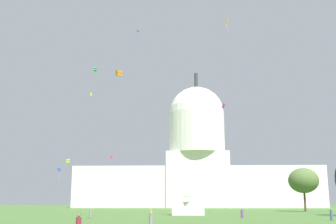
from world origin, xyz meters
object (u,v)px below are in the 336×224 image
at_px(person_tan_near_tree_east, 151,215).
at_px(kite_black_high, 139,33).
at_px(event_tent, 189,200).
at_px(kite_lime_low, 68,161).
at_px(tree_east_far, 304,181).
at_px(capitol_building, 197,162).
at_px(person_grey_back_right, 91,213).
at_px(kite_red_low, 111,157).
at_px(kite_yellow_high, 91,94).
at_px(person_purple_back_left, 242,214).
at_px(kite_blue_low, 59,170).
at_px(kite_orange_mid, 119,73).
at_px(kite_gold_high, 227,21).
at_px(person_denim_lawn_far_right, 331,215).
at_px(person_grey_mid_left, 151,223).
at_px(kite_magenta_mid, 223,106).
at_px(kite_turquoise_mid, 217,131).
at_px(kite_green_high, 95,69).

height_order(person_tan_near_tree_east, kite_black_high, kite_black_high).
xyz_separation_m(event_tent, kite_lime_low, (-35.88, 33.14, 11.73)).
bearing_deg(kite_lime_low, tree_east_far, -102.95).
height_order(capitol_building, person_grey_back_right, capitol_building).
bearing_deg(kite_red_low, kite_yellow_high, -146.67).
height_order(person_purple_back_left, person_tan_near_tree_east, person_purple_back_left).
xyz_separation_m(event_tent, kite_blue_low, (-33.40, 16.19, 7.79)).
xyz_separation_m(kite_red_low, kite_orange_mid, (15.76, -83.97, 3.42)).
height_order(event_tent, kite_blue_low, kite_blue_low).
relative_size(kite_gold_high, kite_black_high, 1.18).
bearing_deg(kite_orange_mid, kite_lime_low, 79.24).
height_order(person_denim_lawn_far_right, kite_red_low, kite_red_low).
distance_m(person_grey_mid_left, kite_orange_mid, 27.67).
relative_size(capitol_building, event_tent, 16.29).
bearing_deg(kite_magenta_mid, tree_east_far, 38.74).
distance_m(person_purple_back_left, person_tan_near_tree_east, 17.14).
bearing_deg(kite_gold_high, kite_lime_low, 138.12).
height_order(person_tan_near_tree_east, kite_orange_mid, kite_orange_mid).
xyz_separation_m(tree_east_far, person_purple_back_left, (-24.82, -50.81, -8.17)).
height_order(person_grey_back_right, person_purple_back_left, person_grey_back_right).
height_order(event_tent, kite_turquoise_mid, kite_turquoise_mid).
bearing_deg(tree_east_far, person_purple_back_left, -116.04).
distance_m(kite_black_high, kite_red_low, 44.48).
xyz_separation_m(person_grey_back_right, person_grey_mid_left, (13.59, -34.99, 0.03)).
distance_m(person_denim_lawn_far_right, kite_magenta_mid, 34.90).
distance_m(person_grey_back_right, kite_red_low, 69.33).
xyz_separation_m(kite_turquoise_mid, kite_green_high, (-43.62, -36.94, 15.32)).
xyz_separation_m(kite_black_high, kite_magenta_mid, (21.85, -27.44, -28.86)).
bearing_deg(kite_magenta_mid, kite_gold_high, 65.81).
relative_size(tree_east_far, kite_red_low, 9.80).
distance_m(capitol_building, kite_blue_low, 108.27).
bearing_deg(kite_red_low, kite_gold_high, 54.74).
distance_m(kite_black_high, kite_lime_low, 43.87).
height_order(person_purple_back_left, kite_orange_mid, kite_orange_mid).
bearing_deg(person_grey_mid_left, kite_red_low, -144.55).
xyz_separation_m(event_tent, person_grey_mid_left, (-3.81, -51.21, -2.27)).
distance_m(capitol_building, tree_east_far, 88.12).
bearing_deg(event_tent, kite_turquoise_mid, 84.09).
height_order(person_purple_back_left, kite_blue_low, kite_blue_low).
bearing_deg(kite_magenta_mid, event_tent, 144.72).
xyz_separation_m(kite_black_high, kite_red_low, (-11.79, 25.74, -34.31)).
xyz_separation_m(capitol_building, person_purple_back_left, (4.07, -132.98, -21.51)).
relative_size(person_denim_lawn_far_right, kite_magenta_mid, 1.63).
distance_m(person_denim_lawn_far_right, kite_yellow_high, 111.68).
relative_size(capitol_building, person_grey_mid_left, 67.44).
bearing_deg(capitol_building, person_grey_back_right, -99.61).
height_order(tree_east_far, kite_orange_mid, kite_orange_mid).
height_order(person_purple_back_left, kite_lime_low, kite_lime_low).
distance_m(kite_turquoise_mid, kite_yellow_high, 53.81).
bearing_deg(kite_yellow_high, kite_blue_low, 75.57).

